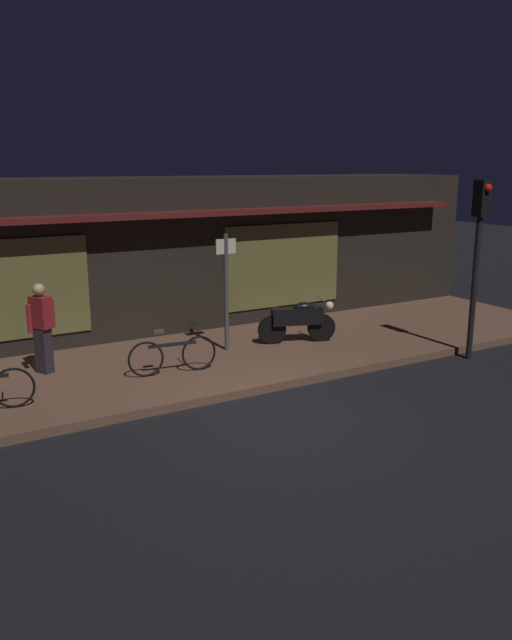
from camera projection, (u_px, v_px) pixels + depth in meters
The scene contains 8 objects.
ground_plane at pixel (281, 416), 10.13m from camera, with size 60.00×60.00×0.00m, color black.
sidewalk_slab at pixel (200, 362), 12.64m from camera, with size 18.00×4.00×0.15m, color brown.
storefront_building at pixel (138, 255), 15.08m from camera, with size 18.00×3.30×3.60m.
motorcycle at pixel (299, 320), 13.68m from camera, with size 1.65×0.76×0.97m.
bicycle_extra at pixel (173, 355), 11.65m from camera, with size 1.65×0.42×0.91m.
person_photographer at pixel (42, 326), 11.58m from camera, with size 0.58×0.44×1.67m.
sign_post at pixel (226, 285), 12.89m from camera, with size 0.44×0.09×2.40m.
traffic_light_pole at pixel (478, 238), 12.54m from camera, with size 0.24×0.33×3.60m.
Camera 1 is at (-5.09, -8.01, 3.89)m, focal length 35.80 mm.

